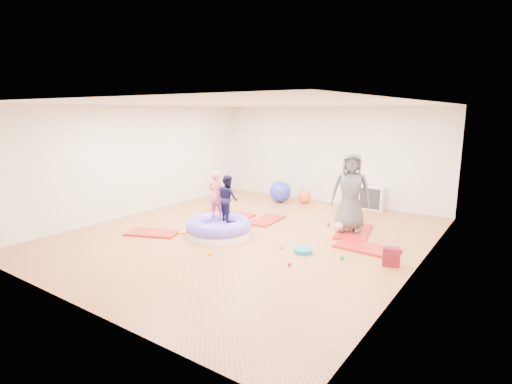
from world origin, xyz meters
The scene contains 19 objects.
room centered at (0.00, 0.00, 1.40)m, with size 7.01×8.01×2.81m.
gym_mat_front_left centered at (-1.75, -1.16, 0.02)m, with size 1.11×0.56×0.05m, color red.
gym_mat_mid_left centered at (-1.38, 0.99, 0.03)m, with size 1.31×0.66×0.05m, color red.
gym_mat_center_back centered at (-0.28, 1.14, 0.02)m, with size 1.07×0.54×0.04m, color red.
gym_mat_right centered at (2.47, 0.54, 0.03)m, with size 1.20×0.60×0.05m, color red.
gym_mat_rear_right centered at (1.85, 1.45, 0.03)m, with size 1.34×0.67×0.06m, color red.
inflatable_cushion centered at (-0.46, -0.45, 0.17)m, with size 1.41×1.41×0.44m.
child_pink centered at (-0.61, -0.32, 0.92)m, with size 0.37×0.24×1.02m, color #D4505B.
child_navy centered at (-0.25, -0.38, 0.90)m, with size 0.48×0.37×0.99m, color black.
adult_caregiver centered at (1.75, 1.40, 0.93)m, with size 0.86×0.56×1.75m, color #4B4B4D.
infant centered at (1.65, 1.24, 0.17)m, with size 0.39×0.39×0.23m.
ball_pit_balls centered at (1.39, -0.13, 0.04)m, with size 2.20×3.12×0.07m.
exercise_ball_blue centered at (-1.10, 3.14, 0.32)m, with size 0.63×0.63×0.63m, color #2832B2.
exercise_ball_orange centered at (-0.44, 3.44, 0.19)m, with size 0.39×0.39×0.39m, color orange.
infant_play_gym centered at (0.78, 3.41, 0.31)m, with size 0.61×0.58×0.47m.
cube_shelf centered at (1.43, 3.79, 0.33)m, with size 0.65×0.32×0.65m.
balance_disc centered at (1.53, -0.34, 0.04)m, with size 0.36×0.36×0.08m, color #0C848E.
backpack centered at (3.10, -0.05, 0.17)m, with size 0.29×0.18×0.33m, color #B90522.
yellow_toy centered at (-1.27, -0.74, 0.02)m, with size 0.22×0.22×0.03m, color #FE9E05.
Camera 1 is at (4.91, -6.78, 2.63)m, focal length 28.00 mm.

